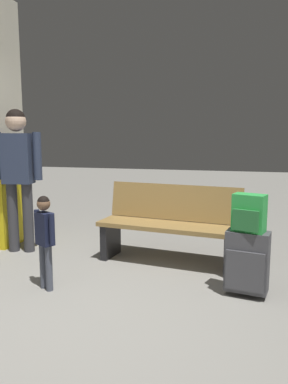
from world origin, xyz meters
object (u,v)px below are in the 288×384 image
at_px(bench, 169,225).
at_px(suitcase, 247,262).
at_px(backpack_bright, 249,213).
at_px(child, 45,232).
at_px(adult, 18,165).

xyz_separation_m(bench, suitcase, (0.86, -0.75, -0.12)).
relative_size(backpack_bright, child, 0.38).
bearing_deg(suitcase, adult, 166.08).
relative_size(bench, suitcase, 2.74).
distance_m(suitcase, adult, 2.94).
xyz_separation_m(backpack_bright, child, (-1.85, -0.33, -0.21)).
bearing_deg(child, adult, 131.81).
relative_size(child, adult, 0.51).
relative_size(suitcase, backpack_bright, 1.78).
distance_m(bench, suitcase, 1.15).
relative_size(suitcase, adult, 0.34).
xyz_separation_m(backpack_bright, adult, (-2.75, 0.68, 0.32)).
distance_m(child, adult, 1.46).
distance_m(bench, adult, 2.00).
bearing_deg(backpack_bright, suitcase, 10.77).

